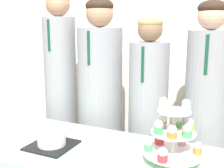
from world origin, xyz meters
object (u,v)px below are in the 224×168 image
Objects in this scene: student_3 at (204,128)px; student_0 at (61,99)px; student_2 at (147,126)px; cake_knife at (60,167)px; round_cake at (52,137)px; student_1 at (100,112)px; cupcake_stand at (173,135)px.

student_0 is at bearing 180.00° from student_3.
student_2 is 0.37m from student_3.
student_3 is (0.53, 0.79, 0.00)m from cake_knife.
student_2 is at bearing 84.70° from cake_knife.
cake_knife is 0.14× the size of student_0.
student_0 is 0.71m from student_2.
student_1 is (-0.03, 0.62, -0.04)m from round_cake.
student_2 is (0.33, 0.62, -0.09)m from round_cake.
cake_knife is at bearing -45.02° from round_cake.
student_1 is 1.03× the size of student_3.
cupcake_stand is at bearing -28.14° from student_0.
student_0 is at bearing 121.08° from round_cake.
round_cake is 0.73m from student_0.
student_3 is at bearing 41.61° from round_cake.
round_cake is 0.24m from cake_knife.
cake_knife is at bearing -75.77° from student_1.
student_1 is at bearing 0.00° from student_0.
student_2 is (-0.29, 0.53, -0.18)m from cupcake_stand.
student_1 is at bearing 140.74° from cupcake_stand.
student_0 is 1.08m from student_3.
round_cake is at bearing -87.14° from student_1.
student_0 is (-0.54, 0.79, 0.07)m from cake_knife.
round_cake is 1.03× the size of cake_knife.
cake_knife is at bearing -55.48° from student_0.
cake_knife is 0.15× the size of student_1.
student_0 reaches higher than cupcake_stand.
student_2 is at bearing -0.00° from student_1.
cupcake_stand reaches higher than cake_knife.
student_1 is 1.09× the size of student_2.
student_0 is 1.13× the size of student_2.
student_2 is at bearing -180.00° from student_3.
student_2 reaches higher than cupcake_stand.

